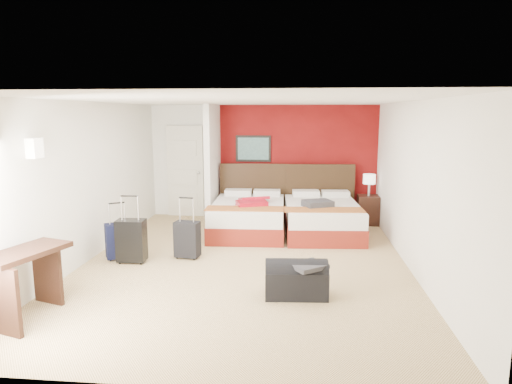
# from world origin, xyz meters

# --- Properties ---
(ground) EXTENTS (6.50, 6.50, 0.00)m
(ground) POSITION_xyz_m (0.00, 0.00, 0.00)
(ground) COLOR #D1B580
(ground) RESTS_ON ground
(room_walls) EXTENTS (5.02, 6.52, 2.50)m
(room_walls) POSITION_xyz_m (-1.40, 1.42, 1.26)
(room_walls) COLOR white
(room_walls) RESTS_ON ground
(red_accent_panel) EXTENTS (3.50, 0.04, 2.50)m
(red_accent_panel) POSITION_xyz_m (0.75, 3.23, 1.25)
(red_accent_panel) COLOR maroon
(red_accent_panel) RESTS_ON ground
(partition_wall) EXTENTS (0.12, 1.20, 2.50)m
(partition_wall) POSITION_xyz_m (-1.00, 2.61, 1.25)
(partition_wall) COLOR silver
(partition_wall) RESTS_ON ground
(entry_door) EXTENTS (0.82, 0.06, 2.05)m
(entry_door) POSITION_xyz_m (-1.75, 3.20, 1.02)
(entry_door) COLOR silver
(entry_door) RESTS_ON ground
(bed_left) EXTENTS (1.46, 2.04, 0.60)m
(bed_left) POSITION_xyz_m (-0.16, 1.86, 0.30)
(bed_left) COLOR white
(bed_left) RESTS_ON ground
(bed_right) EXTENTS (1.53, 2.08, 0.60)m
(bed_right) POSITION_xyz_m (1.27, 1.90, 0.30)
(bed_right) COLOR white
(bed_right) RESTS_ON ground
(red_suitcase_open) EXTENTS (0.79, 0.91, 0.10)m
(red_suitcase_open) POSITION_xyz_m (-0.06, 1.76, 0.65)
(red_suitcase_open) COLOR #A10D1F
(red_suitcase_open) RESTS_ON bed_left
(jacket_bundle) EXTENTS (0.62, 0.57, 0.12)m
(jacket_bundle) POSITION_xyz_m (1.17, 1.60, 0.66)
(jacket_bundle) COLOR #393A3E
(jacket_bundle) RESTS_ON bed_right
(nightstand) EXTENTS (0.44, 0.44, 0.61)m
(nightstand) POSITION_xyz_m (2.28, 2.79, 0.31)
(nightstand) COLOR black
(nightstand) RESTS_ON ground
(table_lamp) EXTENTS (0.32, 0.32, 0.45)m
(table_lamp) POSITION_xyz_m (2.28, 2.79, 0.84)
(table_lamp) COLOR white
(table_lamp) RESTS_ON nightstand
(suitcase_black) EXTENTS (0.45, 0.29, 0.65)m
(suitcase_black) POSITION_xyz_m (-1.78, -0.10, 0.33)
(suitcase_black) COLOR black
(suitcase_black) RESTS_ON ground
(suitcase_charcoal) EXTENTS (0.42, 0.29, 0.57)m
(suitcase_charcoal) POSITION_xyz_m (-0.96, 0.20, 0.29)
(suitcase_charcoal) COLOR black
(suitcase_charcoal) RESTS_ON ground
(suitcase_navy) EXTENTS (0.46, 0.41, 0.55)m
(suitcase_navy) POSITION_xyz_m (-2.05, 0.05, 0.28)
(suitcase_navy) COLOR black
(suitcase_navy) RESTS_ON ground
(duffel_bag) EXTENTS (0.82, 0.48, 0.40)m
(duffel_bag) POSITION_xyz_m (0.81, -1.18, 0.20)
(duffel_bag) COLOR black
(duffel_bag) RESTS_ON ground
(jacket_draped) EXTENTS (0.54, 0.53, 0.06)m
(jacket_draped) POSITION_xyz_m (0.96, -1.23, 0.43)
(jacket_draped) COLOR #323136
(jacket_draped) RESTS_ON duffel_bag
(desk) EXTENTS (0.75, 1.07, 0.81)m
(desk) POSITION_xyz_m (-2.23, -2.10, 0.40)
(desk) COLOR black
(desk) RESTS_ON ground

